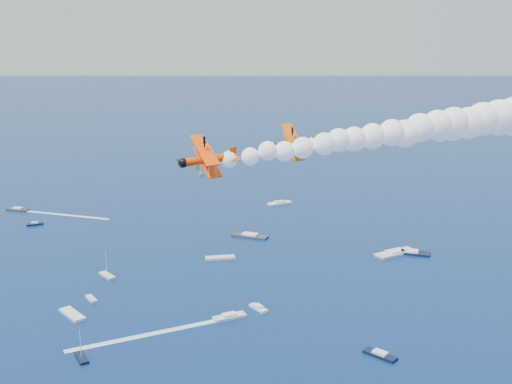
# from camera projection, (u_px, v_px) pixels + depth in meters

# --- Properties ---
(biplane_lead) EXTENTS (9.80, 11.39, 8.26)m
(biplane_lead) POSITION_uv_depth(u_px,v_px,m) (295.00, 145.00, 100.13)
(biplane_lead) COLOR #D85304
(biplane_trail) EXTENTS (11.26, 12.51, 8.14)m
(biplane_trail) POSITION_uv_depth(u_px,v_px,m) (209.00, 159.00, 83.93)
(biplane_trail) COLOR #FF4105
(smoke_trail_lead) EXTENTS (62.13, 37.99, 10.65)m
(smoke_trail_lead) POSITION_uv_depth(u_px,v_px,m) (478.00, 125.00, 104.44)
(smoke_trail_lead) COLOR white
(smoke_trail_trail) EXTENTS (62.64, 50.44, 10.65)m
(smoke_trail_trail) POSITION_uv_depth(u_px,v_px,m) (414.00, 130.00, 92.47)
(smoke_trail_trail) COLOR white
(spectator_boats) EXTENTS (245.96, 184.96, 0.70)m
(spectator_boats) POSITION_uv_depth(u_px,v_px,m) (288.00, 284.00, 190.29)
(spectator_boats) COLOR silver
(spectator_boats) RESTS_ON ground
(boat_wakes) EXTENTS (253.33, 113.51, 0.04)m
(boat_wakes) POSITION_uv_depth(u_px,v_px,m) (286.00, 265.00, 206.87)
(boat_wakes) COLOR white
(boat_wakes) RESTS_ON ground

